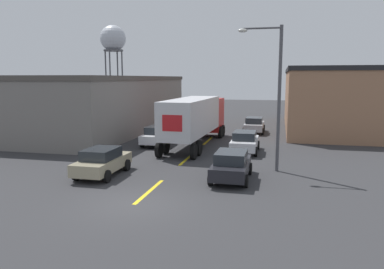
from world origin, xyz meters
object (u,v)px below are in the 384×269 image
at_px(parked_car_right_far, 254,125).
at_px(parked_car_left_far, 158,135).
at_px(parked_car_right_near, 231,165).
at_px(water_tower, 113,40).
at_px(semi_truck, 196,117).
at_px(street_lamp, 274,89).
at_px(parked_car_left_near, 102,161).
at_px(parked_car_right_mid, 245,141).

relative_size(parked_car_right_far, parked_car_left_far, 1.00).
relative_size(parked_car_right_near, water_tower, 0.27).
xyz_separation_m(semi_truck, street_lamp, (6.23, -7.27, 2.48)).
xyz_separation_m(semi_truck, parked_car_right_near, (4.14, -9.78, -1.54)).
xyz_separation_m(parked_car_left_far, parked_car_right_near, (7.16, -9.13, 0.00)).
distance_m(parked_car_left_far, street_lamp, 12.08).
xyz_separation_m(semi_truck, water_tower, (-26.47, 41.88, 10.68)).
xyz_separation_m(semi_truck, parked_car_left_near, (-3.03, -10.55, -1.54)).
relative_size(parked_car_right_far, water_tower, 0.27).
xyz_separation_m(semi_truck, parked_car_right_far, (4.14, 8.10, -1.54)).
relative_size(semi_truck, parked_car_left_far, 2.90).
height_order(parked_car_left_near, parked_car_left_far, same).
bearing_deg(semi_truck, parked_car_left_far, -165.93).
bearing_deg(parked_car_left_far, parked_car_right_near, -51.89).
distance_m(semi_truck, parked_car_right_mid, 4.87).
distance_m(semi_truck, parked_car_left_far, 3.45).
height_order(parked_car_left_near, parked_car_right_near, same).
bearing_deg(parked_car_left_near, parked_car_left_far, 90.00).
bearing_deg(semi_truck, parked_car_right_far, 65.05).
xyz_separation_m(parked_car_left_far, street_lamp, (9.26, -6.63, 4.02)).
relative_size(parked_car_right_mid, street_lamp, 0.51).
bearing_deg(parked_car_right_near, street_lamp, 50.10).
distance_m(parked_car_right_far, parked_car_right_near, 17.88).
xyz_separation_m(parked_car_left_near, parked_car_right_far, (7.16, 18.65, 0.00)).
bearing_deg(street_lamp, semi_truck, 130.60).
distance_m(water_tower, street_lamp, 59.60).
xyz_separation_m(parked_car_right_mid, parked_car_left_far, (-7.16, 1.42, 0.00)).
bearing_deg(parked_car_left_far, parked_car_left_near, -90.00).
height_order(parked_car_left_far, street_lamp, street_lamp).
distance_m(semi_truck, parked_car_right_near, 10.73).
distance_m(parked_car_right_far, water_tower, 47.19).
bearing_deg(street_lamp, water_tower, 123.63).
relative_size(parked_car_right_mid, parked_car_right_far, 1.00).
bearing_deg(semi_truck, parked_car_left_near, -103.90).
xyz_separation_m(parked_car_left_near, parked_car_left_far, (0.00, 9.90, 0.00)).
bearing_deg(parked_car_right_mid, semi_truck, 153.54).
relative_size(parked_car_right_mid, water_tower, 0.27).
height_order(semi_truck, parked_car_right_far, semi_truck).
bearing_deg(parked_car_right_near, semi_truck, 112.94).
height_order(parked_car_right_far, parked_car_left_far, same).
height_order(semi_truck, parked_car_left_far, semi_truck).
bearing_deg(parked_car_right_far, water_tower, 132.18).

